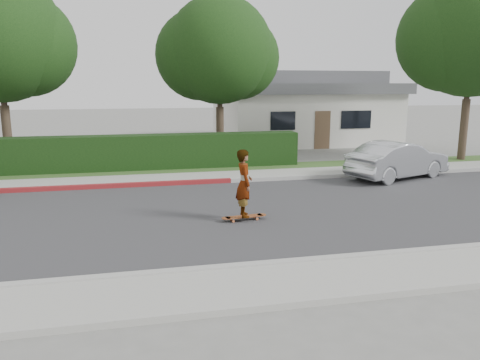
{
  "coord_description": "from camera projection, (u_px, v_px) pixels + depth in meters",
  "views": [
    {
      "loc": [
        -2.31,
        -12.37,
        3.54
      ],
      "look_at": [
        0.38,
        -0.28,
        1.0
      ],
      "focal_mm": 35.0,
      "sensor_mm": 36.0,
      "label": 1
    }
  ],
  "objects": [
    {
      "name": "curb_far",
      "position": [
        203.0,
        182.0,
        16.93
      ],
      "size": [
        60.0,
        0.2,
        0.15
      ],
      "primitive_type": "cube",
      "color": "#9E9E99",
      "rests_on": "ground"
    },
    {
      "name": "hedge",
      "position": [
        120.0,
        154.0,
        19.12
      ],
      "size": [
        15.0,
        1.0,
        1.5
      ],
      "primitive_type": "cube",
      "color": "black",
      "rests_on": "ground"
    },
    {
      "name": "tree_right",
      "position": [
        469.0,
        37.0,
        20.95
      ],
      "size": [
        6.32,
        5.6,
        8.56
      ],
      "color": "#33261C",
      "rests_on": "ground"
    },
    {
      "name": "ground",
      "position": [
        224.0,
        214.0,
        13.03
      ],
      "size": [
        120.0,
        120.0,
        0.0
      ],
      "primitive_type": "plane",
      "color": "slate",
      "rests_on": "ground"
    },
    {
      "name": "sidewalk_far",
      "position": [
        200.0,
        177.0,
        17.8
      ],
      "size": [
        60.0,
        1.6,
        0.12
      ],
      "primitive_type": "cube",
      "color": "gray",
      "rests_on": "ground"
    },
    {
      "name": "road",
      "position": [
        224.0,
        214.0,
        13.03
      ],
      "size": [
        60.0,
        8.0,
        0.01
      ],
      "primitive_type": "cube",
      "color": "#2D2D30",
      "rests_on": "ground"
    },
    {
      "name": "car_silver",
      "position": [
        398.0,
        160.0,
        17.81
      ],
      "size": [
        4.57,
        2.89,
        1.42
      ],
      "primitive_type": "imported",
      "rotation": [
        0.0,
        0.0,
        1.92
      ],
      "color": "silver",
      "rests_on": "ground"
    },
    {
      "name": "tree_center",
      "position": [
        218.0,
        54.0,
        21.15
      ],
      "size": [
        5.66,
        4.84,
        7.44
      ],
      "color": "#33261C",
      "rests_on": "ground"
    },
    {
      "name": "curb_near",
      "position": [
        263.0,
        266.0,
        9.09
      ],
      "size": [
        60.0,
        0.2,
        0.15
      ],
      "primitive_type": "cube",
      "color": "#9E9E99",
      "rests_on": "ground"
    },
    {
      "name": "sidewalk_near",
      "position": [
        277.0,
        286.0,
        8.23
      ],
      "size": [
        60.0,
        1.6,
        0.12
      ],
      "primitive_type": "cube",
      "color": "gray",
      "rests_on": "ground"
    },
    {
      "name": "curb_red_section",
      "position": [
        57.0,
        188.0,
        15.87
      ],
      "size": [
        12.0,
        0.21,
        0.15
      ],
      "primitive_type": "cube",
      "color": "maroon",
      "rests_on": "ground"
    },
    {
      "name": "house",
      "position": [
        301.0,
        108.0,
        29.61
      ],
      "size": [
        10.6,
        8.6,
        4.3
      ],
      "color": "beige",
      "rests_on": "ground"
    },
    {
      "name": "skateboarder",
      "position": [
        244.0,
        183.0,
        12.16
      ],
      "size": [
        0.45,
        0.66,
        1.78
      ],
      "primitive_type": "imported",
      "rotation": [
        0.0,
        0.0,
        1.54
      ],
      "color": "white",
      "rests_on": "skateboard"
    },
    {
      "name": "planting_strip",
      "position": [
        195.0,
        170.0,
        19.33
      ],
      "size": [
        60.0,
        1.6,
        0.1
      ],
      "primitive_type": "cube",
      "color": "#2D4C1E",
      "rests_on": "ground"
    },
    {
      "name": "skateboard",
      "position": [
        244.0,
        217.0,
        12.34
      ],
      "size": [
        1.26,
        0.38,
        0.11
      ],
      "rotation": [
        0.0,
        0.0,
        0.11
      ],
      "color": "#B85E32",
      "rests_on": "ground"
    }
  ]
}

